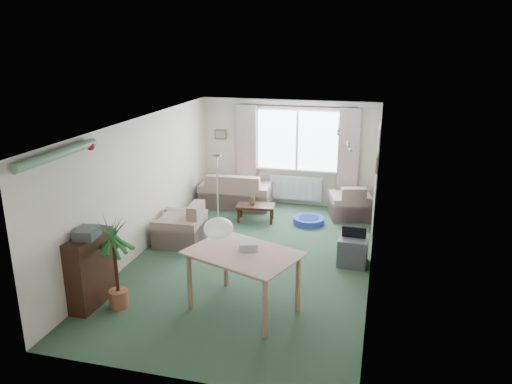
% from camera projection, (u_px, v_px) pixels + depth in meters
% --- Properties ---
extents(ground, '(6.50, 6.50, 0.00)m').
position_uv_depth(ground, '(252.00, 260.00, 8.64)').
color(ground, '#28432E').
extents(window, '(1.80, 0.03, 1.30)m').
position_uv_depth(window, '(297.00, 140.00, 11.14)').
color(window, white).
extents(curtain_rod, '(2.60, 0.03, 0.03)m').
position_uv_depth(curtain_rod, '(298.00, 106.00, 10.84)').
color(curtain_rod, black).
extents(curtain_left, '(0.45, 0.08, 2.00)m').
position_uv_depth(curtain_left, '(247.00, 149.00, 11.39)').
color(curtain_left, beige).
extents(curtain_right, '(0.45, 0.08, 2.00)m').
position_uv_depth(curtain_right, '(348.00, 154.00, 10.84)').
color(curtain_right, beige).
extents(radiator, '(1.20, 0.10, 0.55)m').
position_uv_depth(radiator, '(296.00, 188.00, 11.43)').
color(radiator, white).
extents(doorway, '(0.03, 0.95, 2.00)m').
position_uv_depth(doorway, '(376.00, 179.00, 9.91)').
color(doorway, black).
extents(pendant_lamp, '(0.36, 0.36, 0.36)m').
position_uv_depth(pendant_lamp, '(218.00, 228.00, 6.03)').
color(pendant_lamp, white).
extents(tinsel_garland, '(1.60, 1.60, 0.12)m').
position_uv_depth(tinsel_garland, '(58.00, 154.00, 6.30)').
color(tinsel_garland, '#196626').
extents(bauble_cluster_a, '(0.20, 0.20, 0.20)m').
position_uv_depth(bauble_cluster_a, '(338.00, 128.00, 8.51)').
color(bauble_cluster_a, silver).
extents(bauble_cluster_b, '(0.20, 0.20, 0.20)m').
position_uv_depth(bauble_cluster_b, '(351.00, 142.00, 7.33)').
color(bauble_cluster_b, silver).
extents(wall_picture_back, '(0.28, 0.03, 0.22)m').
position_uv_depth(wall_picture_back, '(221.00, 134.00, 11.56)').
color(wall_picture_back, brown).
extents(wall_picture_right, '(0.03, 0.24, 0.30)m').
position_uv_depth(wall_picture_right, '(377.00, 164.00, 8.83)').
color(wall_picture_right, brown).
extents(sofa, '(1.61, 0.91, 0.79)m').
position_uv_depth(sofa, '(236.00, 189.00, 11.34)').
color(sofa, '#BAA68C').
rests_on(sofa, ground).
extents(armchair_corner, '(1.00, 0.97, 0.74)m').
position_uv_depth(armchair_corner, '(350.00, 201.00, 10.62)').
color(armchair_corner, beige).
rests_on(armchair_corner, ground).
extents(armchair_left, '(0.89, 0.93, 0.78)m').
position_uv_depth(armchair_left, '(180.00, 223.00, 9.29)').
color(armchair_left, beige).
rests_on(armchair_left, ground).
extents(coffee_table, '(0.83, 0.53, 0.35)m').
position_uv_depth(coffee_table, '(256.00, 213.00, 10.47)').
color(coffee_table, black).
rests_on(coffee_table, ground).
extents(photo_frame, '(0.12, 0.07, 0.16)m').
position_uv_depth(photo_frame, '(252.00, 201.00, 10.42)').
color(photo_frame, brown).
rests_on(photo_frame, coffee_table).
extents(bookshelf, '(0.32, 0.87, 1.05)m').
position_uv_depth(bookshelf, '(92.00, 270.00, 7.11)').
color(bookshelf, black).
rests_on(bookshelf, ground).
extents(hifi_box, '(0.33, 0.39, 0.14)m').
position_uv_depth(hifi_box, '(87.00, 233.00, 6.86)').
color(hifi_box, '#3C3D41').
rests_on(hifi_box, bookshelf).
extents(houseplant, '(0.70, 0.70, 1.35)m').
position_uv_depth(houseplant, '(116.00, 263.00, 6.97)').
color(houseplant, '#226527').
rests_on(houseplant, ground).
extents(dining_table, '(1.61, 1.34, 0.86)m').
position_uv_depth(dining_table, '(244.00, 282.00, 6.96)').
color(dining_table, '#A37958').
rests_on(dining_table, ground).
extents(gift_box, '(0.30, 0.26, 0.12)m').
position_uv_depth(gift_box, '(248.00, 247.00, 6.91)').
color(gift_box, silver).
rests_on(gift_box, dining_table).
extents(tv_cube, '(0.50, 0.55, 0.48)m').
position_uv_depth(tv_cube, '(353.00, 251.00, 8.45)').
color(tv_cube, '#323237').
rests_on(tv_cube, ground).
extents(pet_bed, '(0.77, 0.77, 0.13)m').
position_uv_depth(pet_bed, '(309.00, 221.00, 10.34)').
color(pet_bed, navy).
rests_on(pet_bed, ground).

